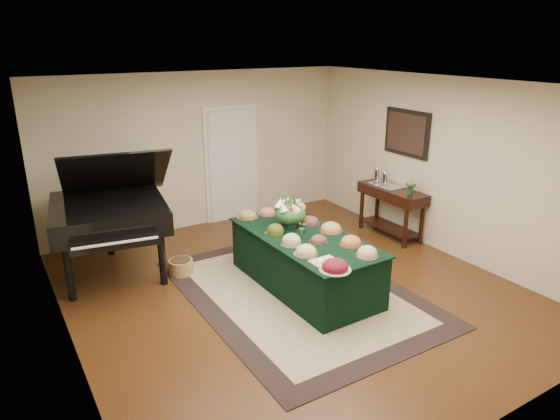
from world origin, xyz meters
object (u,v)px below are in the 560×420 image
buffet_table (304,261)px  floral_centerpiece (291,210)px  grand_piano (109,212)px  mahogany_sideboard (392,199)px

buffet_table → floral_centerpiece: floral_centerpiece is taller
buffet_table → grand_piano: grand_piano is taller
grand_piano → mahogany_sideboard: bearing=-12.7°
floral_centerpiece → grand_piano: 2.52m
grand_piano → mahogany_sideboard: (4.38, -0.99, -0.28)m
buffet_table → mahogany_sideboard: (2.30, 0.79, 0.28)m
floral_centerpiece → grand_piano: size_ratio=0.22×
floral_centerpiece → buffet_table: bearing=-90.5°
mahogany_sideboard → buffet_table: bearing=-161.1°
grand_piano → mahogany_sideboard: 4.50m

